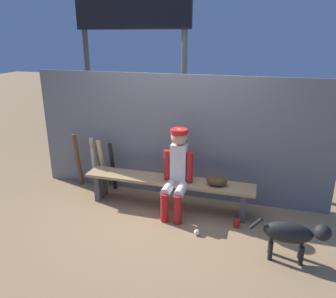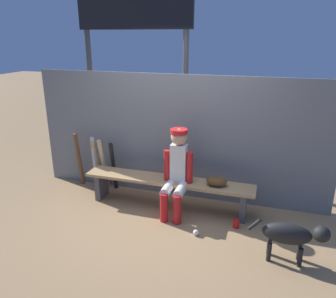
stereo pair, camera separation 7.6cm
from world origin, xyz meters
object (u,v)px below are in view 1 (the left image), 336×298
player_seated (177,170)px  dog (293,233)px  baseball (197,232)px  bat_wood_tan (96,164)px  cup_on_bench (190,176)px  cup_on_ground (237,223)px  baseball_glove (217,181)px  bat_aluminum_black (113,167)px  bat_wood_natural (103,165)px  scoreboard (135,20)px  bat_wood_dark (78,160)px  dugout_bench (168,185)px  bat_aluminum_silver (94,163)px

player_seated → dog: (1.48, -0.66, -0.30)m
baseball → dog: dog is taller
dog → player_seated: bearing=156.0°
player_seated → bat_wood_tan: 1.54m
cup_on_bench → dog: (1.34, -0.84, -0.16)m
cup_on_ground → dog: bearing=-38.8°
baseball_glove → bat_aluminum_black: bearing=170.2°
baseball_glove → dog: size_ratio=0.33×
bat_aluminum_black → cup_on_ground: 2.10m
cup_on_ground → cup_on_bench: size_ratio=1.00×
baseball → dog: 1.14m
baseball_glove → cup_on_bench: bearing=168.7°
player_seated → bat_wood_natural: player_seated is taller
baseball_glove → scoreboard: scoreboard is taller
bat_wood_dark → dog: size_ratio=1.08×
bat_wood_natural → dog: bat_wood_natural is taller
dugout_bench → bat_wood_natural: (-1.15, 0.27, 0.08)m
dugout_bench → bat_wood_dark: bat_wood_dark is taller
baseball → cup_on_bench: (-0.25, 0.66, 0.46)m
scoreboard → dog: scoreboard is taller
bat_aluminum_silver → baseball: (1.86, -0.87, -0.39)m
player_seated → baseball: bearing=-50.5°
baseball_glove → bat_aluminum_black: (-1.68, 0.29, -0.10)m
baseball_glove → cup_on_ground: size_ratio=2.55×
bat_wood_dark → cup_on_ground: bat_wood_dark is taller
player_seated → dog: size_ratio=1.41×
player_seated → baseball_glove: (0.53, 0.11, -0.14)m
bat_aluminum_silver → cup_on_ground: size_ratio=7.83×
dugout_bench → bat_aluminum_black: bat_aluminum_black is taller
baseball_glove → cup_on_ground: 0.60m
bat_wood_tan → scoreboard: (0.28, 1.18, 2.19)m
player_seated → dog: 1.65m
cup_on_ground → cup_on_bench: cup_on_bench is taller
dog → bat_aluminum_silver: bearing=160.3°
bat_aluminum_silver → cup_on_ground: bearing=-13.3°
dugout_bench → bat_aluminum_silver: 1.35m
baseball_glove → player_seated: bearing=-168.7°
baseball_glove → bat_aluminum_silver: bat_aluminum_silver is taller
bat_wood_dark → scoreboard: scoreboard is taller
bat_wood_natural → baseball: (1.70, -0.85, -0.39)m
cup_on_ground → scoreboard: 3.70m
bat_aluminum_black → cup_on_bench: bat_aluminum_black is taller
bat_aluminum_black → player_seated: bearing=-19.1°
bat_wood_natural → bat_aluminum_silver: bearing=172.8°
bat_wood_natural → bat_aluminum_black: bearing=6.8°
baseball_glove → cup_on_bench: size_ratio=2.55×
baseball → bat_wood_dark: bearing=158.0°
baseball → cup_on_ground: cup_on_ground is taller
bat_wood_dark → dog: bearing=-18.0°
baseball_glove → baseball: 0.76m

